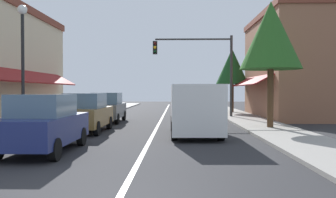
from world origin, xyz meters
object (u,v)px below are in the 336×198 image
tree_right_near (271,36)px  van_in_lane (195,108)px  parked_car_nearest_left (44,124)px  parked_car_second_left (86,113)px  street_lamp_left_near (23,50)px  traffic_signal_mast_arm (204,61)px  parked_car_third_left (107,108)px  tree_right_far (232,67)px

tree_right_near → van_in_lane: bearing=-148.8°
parked_car_nearest_left → tree_right_near: tree_right_near is taller
parked_car_nearest_left → parked_car_second_left: size_ratio=1.00×
van_in_lane → tree_right_near: size_ratio=0.84×
parked_car_nearest_left → street_lamp_left_near: (-1.78, 2.67, 2.54)m
traffic_signal_mast_arm → parked_car_third_left: bearing=-149.3°
street_lamp_left_near → tree_right_far: tree_right_far is taller
parked_car_third_left → van_in_lane: bearing=-51.8°
parked_car_nearest_left → traffic_signal_mast_arm: (5.92, 14.11, 3.05)m
traffic_signal_mast_arm → tree_right_far: bearing=61.8°
tree_right_near → street_lamp_left_near: bearing=-158.9°
parked_car_third_left → van_in_lane: size_ratio=0.79×
tree_right_near → tree_right_far: 12.60m
parked_car_nearest_left → van_in_lane: size_ratio=0.79×
street_lamp_left_near → van_in_lane: bearing=14.5°
parked_car_second_left → street_lamp_left_near: bearing=-122.5°
parked_car_second_left → tree_right_far: 16.71m
van_in_lane → tree_right_far: size_ratio=0.96×
parked_car_second_left → tree_right_near: size_ratio=0.66×
parked_car_second_left → parked_car_nearest_left: bearing=-89.0°
tree_right_far → parked_car_second_left: bearing=-122.1°
traffic_signal_mast_arm → street_lamp_left_near: 13.79m
traffic_signal_mast_arm → parked_car_nearest_left: bearing=-112.8°
parked_car_third_left → tree_right_far: (8.77, 8.71, 3.03)m
traffic_signal_mast_arm → tree_right_near: size_ratio=0.92×
parked_car_third_left → traffic_signal_mast_arm: size_ratio=0.72×
tree_right_near → parked_car_third_left: bearing=156.0°
street_lamp_left_near → tree_right_near: (10.35, 3.99, 1.11)m
parked_car_nearest_left → street_lamp_left_near: size_ratio=0.80×
traffic_signal_mast_arm → tree_right_near: tree_right_near is taller
van_in_lane → tree_right_far: bearing=74.2°
parked_car_nearest_left → tree_right_near: (8.57, 6.66, 3.65)m
traffic_signal_mast_arm → tree_right_near: (2.65, -7.44, 0.60)m
tree_right_far → street_lamp_left_near: bearing=-122.2°
parked_car_second_left → tree_right_far: (8.74, 13.91, 3.03)m
parked_car_nearest_left → van_in_lane: van_in_lane is taller
street_lamp_left_near → tree_right_far: (10.45, 16.57, 0.50)m
van_in_lane → street_lamp_left_near: (-6.58, -1.71, 2.27)m
traffic_signal_mast_arm → street_lamp_left_near: (-7.70, -11.43, -0.52)m
tree_right_near → tree_right_far: bearing=89.6°
parked_car_second_left → van_in_lane: bearing=-10.8°
tree_right_near → parked_car_nearest_left: bearing=-142.2°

